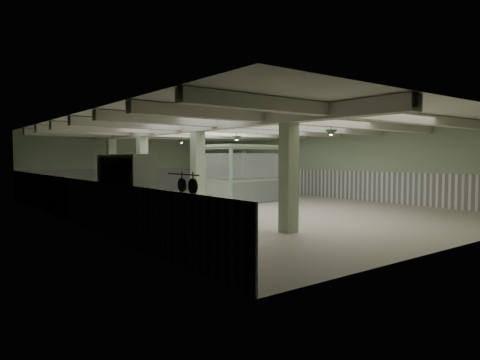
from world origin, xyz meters
TOP-DOWN VIEW (x-y plane):
  - floor at (0.00, 0.00)m, footprint 20.00×20.00m
  - ceiling at (0.00, 0.00)m, footprint 14.00×20.00m
  - wall_back at (0.00, 10.00)m, footprint 14.00×0.02m
  - wall_front at (0.00, -10.00)m, footprint 14.00×0.02m
  - wall_left at (-7.00, 0.00)m, footprint 0.02×20.00m
  - wall_right at (7.00, 0.00)m, footprint 0.02×20.00m
  - wainscot_left at (-6.97, 0.00)m, footprint 0.05×19.90m
  - wainscot_right at (6.97, 0.00)m, footprint 0.05×19.90m
  - wainscot_back at (0.00, 9.97)m, footprint 13.90×0.05m
  - girder at (-2.50, 0.00)m, footprint 0.45×19.90m
  - beam_a at (0.00, -7.50)m, footprint 13.90×0.35m
  - beam_b at (0.00, -5.00)m, footprint 13.90×0.35m
  - beam_c at (0.00, -2.50)m, footprint 13.90×0.35m
  - beam_d at (0.00, 0.00)m, footprint 13.90×0.35m
  - beam_e at (0.00, 2.50)m, footprint 13.90×0.35m
  - beam_f at (0.00, 5.00)m, footprint 13.90×0.35m
  - beam_g at (0.00, 7.50)m, footprint 13.90×0.35m
  - column_a at (-2.50, -6.00)m, footprint 0.42×0.42m
  - column_b at (-2.50, -1.00)m, footprint 0.42×0.42m
  - column_c at (-2.50, 4.00)m, footprint 0.42×0.42m
  - column_d at (-2.50, 8.00)m, footprint 0.42×0.42m
  - hook_rail at (-6.93, -7.60)m, footprint 0.02×1.20m
  - pendant_front at (0.50, -5.00)m, footprint 0.44×0.44m
  - pendant_mid at (0.50, 0.50)m, footprint 0.44×0.44m
  - pendant_back at (0.50, 5.50)m, footprint 0.44×0.44m
  - prep_counter at (-6.54, -3.75)m, footprint 0.88×5.05m
  - pitcher_near at (-6.57, -2.09)m, footprint 0.18×0.21m
  - pitcher_far at (-6.45, -2.53)m, footprint 0.22×0.24m
  - veg_colander at (-6.42, -2.76)m, footprint 0.54×0.54m
  - orange_bowl at (-6.51, -4.98)m, footprint 0.33×0.33m
  - skillet_near at (-6.88, -7.90)m, footprint 0.04×0.30m
  - skillet_far at (-6.88, -7.47)m, footprint 0.04×0.28m
  - walkin_cooler at (-6.62, -4.00)m, footprint 1.13×2.57m
  - guard_booth at (1.71, 1.99)m, footprint 3.67×3.17m
  - filing_cabinet at (3.59, 1.79)m, footprint 0.45×0.58m

SIDE VIEW (x-z plane):
  - floor at x=0.00m, z-range 0.00..0.00m
  - prep_counter at x=-6.54m, z-range 0.01..0.92m
  - filing_cabinet at x=3.59m, z-range 0.00..1.14m
  - wainscot_left at x=-6.97m, z-range 0.00..1.50m
  - wainscot_right at x=6.97m, z-range 0.00..1.50m
  - wainscot_back at x=0.00m, z-range 0.00..1.50m
  - orange_bowl at x=-6.51m, z-range 0.90..0.99m
  - veg_colander at x=-6.42m, z-range 0.90..1.11m
  - pitcher_near at x=-6.57m, z-range 0.90..1.14m
  - pitcher_far at x=-6.45m, z-range 0.90..1.15m
  - walkin_cooler at x=-6.62m, z-range 0.00..2.36m
  - skillet_near at x=-6.88m, z-range 1.48..1.78m
  - skillet_far at x=-6.88m, z-range 1.49..1.77m
  - wall_back at x=0.00m, z-range 0.00..3.60m
  - wall_front at x=0.00m, z-range 0.00..3.60m
  - wall_left at x=-7.00m, z-range 0.00..3.60m
  - wall_right at x=7.00m, z-range 0.00..3.60m
  - column_a at x=-2.50m, z-range 0.00..3.60m
  - column_b at x=-2.50m, z-range 0.00..3.60m
  - column_c at x=-2.50m, z-range 0.00..3.60m
  - column_d at x=-2.50m, z-range 0.00..3.60m
  - hook_rail at x=-6.93m, z-range 1.84..1.86m
  - guard_booth at x=1.71m, z-range 0.47..3.27m
  - pendant_front at x=0.50m, z-range 2.94..3.16m
  - pendant_mid at x=0.50m, z-range 2.94..3.16m
  - pendant_back at x=0.50m, z-range 2.94..3.16m
  - girder at x=-2.50m, z-range 3.18..3.58m
  - beam_a at x=0.00m, z-range 3.26..3.58m
  - beam_b at x=0.00m, z-range 3.26..3.58m
  - beam_c at x=0.00m, z-range 3.26..3.58m
  - beam_d at x=0.00m, z-range 3.26..3.58m
  - beam_e at x=0.00m, z-range 3.26..3.58m
  - beam_f at x=0.00m, z-range 3.26..3.58m
  - beam_g at x=0.00m, z-range 3.26..3.58m
  - ceiling at x=0.00m, z-range 3.59..3.61m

